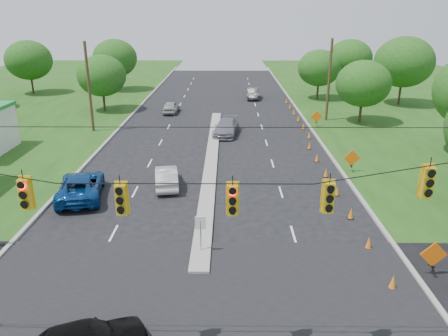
{
  "coord_description": "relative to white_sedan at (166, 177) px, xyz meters",
  "views": [
    {
      "loc": [
        1.34,
        -13.54,
        11.6
      ],
      "look_at": [
        1.13,
        11.07,
        2.8
      ],
      "focal_mm": 35.0,
      "sensor_mm": 36.0,
      "label": 1
    }
  ],
  "objects": [
    {
      "name": "cone_6",
      "position": [
        11.63,
        8.97,
        -0.37
      ],
      "size": [
        0.32,
        0.32,
        0.7
      ],
      "primitive_type": "cone",
      "color": "orange",
      "rests_on": "ground"
    },
    {
      "name": "tree_9",
      "position": [
        18.95,
        18.97,
        3.62
      ],
      "size": [
        5.88,
        5.88,
        6.86
      ],
      "color": "black",
      "rests_on": "ground"
    },
    {
      "name": "median_sign",
      "position": [
        2.95,
        -9.03,
        0.74
      ],
      "size": [
        0.55,
        0.06,
        2.05
      ],
      "color": "gray",
      "rests_on": "ground"
    },
    {
      "name": "tree_12",
      "position": [
        16.95,
        32.97,
        3.62
      ],
      "size": [
        5.88,
        5.88,
        6.86
      ],
      "color": "black",
      "rests_on": "ground"
    },
    {
      "name": "cone_11",
      "position": [
        12.23,
        26.47,
        -0.37
      ],
      "size": [
        0.32,
        0.32,
        0.7
      ],
      "primitive_type": "cone",
      "color": "orange",
      "rests_on": "ground"
    },
    {
      "name": "ground",
      "position": [
        2.95,
        -15.03,
        -0.72
      ],
      "size": [
        160.0,
        160.0,
        0.0
      ],
      "primitive_type": "plane",
      "color": "black",
      "rests_on": "ground"
    },
    {
      "name": "silver_car_far",
      "position": [
        4.16,
        13.81,
        0.04
      ],
      "size": [
        2.88,
        5.51,
        1.53
      ],
      "primitive_type": "imported",
      "rotation": [
        0.0,
        0.0,
        -0.15
      ],
      "color": "gray",
      "rests_on": "ground"
    },
    {
      "name": "cone_12",
      "position": [
        12.23,
        29.97,
        -0.37
      ],
      "size": [
        0.32,
        0.32,
        0.7
      ],
      "primitive_type": "cone",
      "color": "orange",
      "rests_on": "ground"
    },
    {
      "name": "signal_span",
      "position": [
        2.9,
        -16.03,
        4.25
      ],
      "size": [
        25.6,
        0.32,
        9.0
      ],
      "color": "#422D1C",
      "rests_on": "ground"
    },
    {
      "name": "utility_pole_far_left",
      "position": [
        -9.55,
        14.97,
        3.78
      ],
      "size": [
        0.28,
        0.28,
        9.0
      ],
      "primitive_type": "cylinder",
      "color": "#422D1C",
      "rests_on": "ground"
    },
    {
      "name": "tree_11",
      "position": [
        22.95,
        39.97,
        4.24
      ],
      "size": [
        6.72,
        6.72,
        7.84
      ],
      "color": "black",
      "rests_on": "ground"
    },
    {
      "name": "cone_4",
      "position": [
        11.63,
        1.97,
        -0.37
      ],
      "size": [
        0.32,
        0.32,
        0.7
      ],
      "primitive_type": "cone",
      "color": "orange",
      "rests_on": "ground"
    },
    {
      "name": "work_sign_0",
      "position": [
        13.75,
        -11.03,
        0.37
      ],
      "size": [
        1.27,
        0.58,
        1.37
      ],
      "color": "black",
      "rests_on": "ground"
    },
    {
      "name": "tree_6",
      "position": [
        -13.05,
        39.97,
        4.24
      ],
      "size": [
        6.72,
        6.72,
        7.84
      ],
      "color": "black",
      "rests_on": "ground"
    },
    {
      "name": "cone_3",
      "position": [
        11.63,
        -1.53,
        -0.37
      ],
      "size": [
        0.32,
        0.32,
        0.7
      ],
      "primitive_type": "cone",
      "color": "orange",
      "rests_on": "ground"
    },
    {
      "name": "cone_7",
      "position": [
        12.23,
        12.47,
        -0.37
      ],
      "size": [
        0.32,
        0.32,
        0.7
      ],
      "primitive_type": "cone",
      "color": "orange",
      "rests_on": "ground"
    },
    {
      "name": "silver_car_oncoming",
      "position": [
        -2.62,
        23.9,
        -0.01
      ],
      "size": [
        1.86,
        4.24,
        1.42
      ],
      "primitive_type": "imported",
      "rotation": [
        0.0,
        0.0,
        3.1
      ],
      "color": "#A0A0A0",
      "rests_on": "ground"
    },
    {
      "name": "cone_8",
      "position": [
        12.23,
        15.97,
        -0.37
      ],
      "size": [
        0.32,
        0.32,
        0.7
      ],
      "primitive_type": "cone",
      "color": "orange",
      "rests_on": "ground"
    },
    {
      "name": "curb_right",
      "position": [
        13.05,
        14.97,
        -0.72
      ],
      "size": [
        0.25,
        110.0,
        0.16
      ],
      "primitive_type": "cube",
      "color": "gray",
      "rests_on": "ground"
    },
    {
      "name": "work_sign_1",
      "position": [
        13.75,
        2.97,
        0.37
      ],
      "size": [
        1.27,
        0.58,
        1.37
      ],
      "color": "black",
      "rests_on": "ground"
    },
    {
      "name": "work_sign_2",
      "position": [
        13.75,
        16.97,
        0.37
      ],
      "size": [
        1.27,
        0.58,
        1.37
      ],
      "color": "black",
      "rests_on": "ground"
    },
    {
      "name": "blue_pickup",
      "position": [
        -5.39,
        -1.99,
        0.09
      ],
      "size": [
        3.75,
        6.24,
        1.62
      ],
      "primitive_type": "imported",
      "rotation": [
        0.0,
        0.0,
        3.33
      ],
      "color": "navy",
      "rests_on": "ground"
    },
    {
      "name": "tree_5",
      "position": [
        -11.05,
        24.97,
        3.62
      ],
      "size": [
        5.88,
        5.88,
        6.86
      ],
      "color": "black",
      "rests_on": "ground"
    },
    {
      "name": "median",
      "position": [
        2.95,
        5.97,
        -0.72
      ],
      "size": [
        1.0,
        34.0,
        0.18
      ],
      "primitive_type": "cube",
      "color": "gray",
      "rests_on": "ground"
    },
    {
      "name": "dark_car_receding",
      "position": [
        7.91,
        33.16,
        0.03
      ],
      "size": [
        1.86,
        4.64,
        1.5
      ],
      "primitive_type": "imported",
      "rotation": [
        0.0,
        0.0,
        -0.06
      ],
      "color": "#2F2F2F",
      "rests_on": "ground"
    },
    {
      "name": "white_sedan",
      "position": [
        0.0,
        0.0,
        0.0
      ],
      "size": [
        2.2,
        4.55,
        1.44
      ],
      "primitive_type": "imported",
      "rotation": [
        0.0,
        0.0,
        3.3
      ],
      "color": "#B9B9B9",
      "rests_on": "ground"
    },
    {
      "name": "cone_0",
      "position": [
        11.63,
        -12.03,
        -0.37
      ],
      "size": [
        0.32,
        0.32,
        0.7
      ],
      "primitive_type": "cone",
      "color": "orange",
      "rests_on": "ground"
    },
    {
      "name": "tree_10",
      "position": [
        26.95,
        28.97,
        4.86
      ],
      "size": [
        7.56,
        7.56,
        8.82
      ],
      "color": "black",
      "rests_on": "ground"
    },
    {
      "name": "cone_9",
      "position": [
        12.23,
        19.47,
        -0.37
      ],
      "size": [
        0.32,
        0.32,
        0.7
      ],
      "primitive_type": "cone",
      "color": "orange",
      "rests_on": "ground"
    },
    {
      "name": "utility_pole_far_right",
      "position": [
        15.45,
        19.97,
        3.78
      ],
      "size": [
        0.28,
        0.28,
        9.0
      ],
      "primitive_type": "cylinder",
      "color": "#422D1C",
      "rests_on": "ground"
    },
    {
      "name": "cone_2",
      "position": [
        11.63,
        -5.03,
        -0.37
      ],
      "size": [
        0.32,
        0.32,
        0.7
      ],
      "primitive_type": "cone",
      "color": "orange",
      "rests_on": "ground"
    },
    {
      "name": "cone_1",
      "position": [
        11.63,
        -8.53,
        -0.37
      ],
      "size": [
        0.32,
        0.32,
        0.7
      ],
      "primitive_type": "cone",
      "color": "orange",
      "rests_on": "ground"
    },
    {
      "name": "cone_5",
      "position": [
        11.63,
        5.47,
        -0.37
      ],
      "size": [
        0.32,
        0.32,
        0.7
      ],
      "primitive_type": "cone",
      "color": "orange",
      "rests_on": "ground"
    },
    {
      "name": "tree_4",
      "position": [
        -25.05,
        36.97,
        4.24
      ],
      "size": [
        6.72,
        6.72,
        7.84
      ],
      "color": "black",
      "rests_on": "ground"
    },
    {
      "name": "cross_street",
      "position": [
        2.95,
        -15.03,
        -0.72
      ],
      "size": [
        160.0,
        14.0,
        0.02
      ],
      "primitive_type": "cube",
      "color": "black",
      "rests_on": "ground"
    },
    {
      "name": "curb_left",
      "position": [
        -7.15,
        14.97,
        -0.72
      ],
      "size": [
        0.25,
        110.0,
        0.16
      ],
      "primitive_type": "cube",
      "color": "gray",
      "rests_on": "ground"
    },
    {
      "name": "cone_10",
      "position": [
        12.23,
        22.97,
        -0.37
      ],
      "size": [
        0.32,
        0.32,
        0.7
      ],
      "primitive_type": "cone",
      "color": "orange",
      "rests_on": "ground"
    }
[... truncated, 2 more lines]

